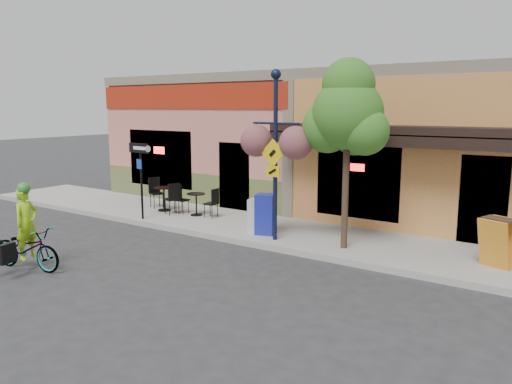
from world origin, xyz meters
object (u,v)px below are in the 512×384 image
lamp_post (275,156)px  bicycle (27,248)px  building (373,141)px  street_tree (346,154)px  newspaper_box_blue (265,214)px  cyclist_rider (27,235)px  one_way_sign (141,181)px  newspaper_box_grey (257,216)px

lamp_post → bicycle: bearing=-124.3°
building → street_tree: bearing=-73.8°
street_tree → newspaper_box_blue: bearing=179.4°
cyclist_rider → street_tree: street_tree is taller
lamp_post → newspaper_box_blue: size_ratio=3.94×
building → lamp_post: size_ratio=4.37×
bicycle → one_way_sign: size_ratio=0.78×
bicycle → street_tree: street_tree is taller
newspaper_box_grey → cyclist_rider: bearing=-123.9°
newspaper_box_grey → street_tree: size_ratio=0.20×
newspaper_box_blue → newspaper_box_grey: (-0.28, 0.04, -0.08)m
cyclist_rider → street_tree: size_ratio=0.34×
building → newspaper_box_blue: 6.41m
one_way_sign → bicycle: bearing=-70.0°
lamp_post → one_way_sign: (-4.47, -0.25, -0.96)m
cyclist_rider → lamp_post: (3.29, 4.55, 1.47)m
one_way_sign → newspaper_box_blue: bearing=13.4°
one_way_sign → newspaper_box_grey: size_ratio=2.52×
bicycle → cyclist_rider: cyclist_rider is taller
cyclist_rider → newspaper_box_blue: (2.80, 4.87, -0.08)m
bicycle → lamp_post: bearing=-47.8°
one_way_sign → building: bearing=62.3°
building → one_way_sign: (-4.39, -6.76, -0.98)m
cyclist_rider → one_way_sign: 4.50m
bicycle → newspaper_box_blue: (2.85, 4.87, 0.22)m
building → street_tree: street_tree is taller
building → street_tree: size_ratio=4.13×
building → bicycle: 11.67m
building → bicycle: size_ratio=10.45×
building → cyclist_rider: building is taller
bicycle → newspaper_box_grey: newspaper_box_grey is taller
newspaper_box_blue → street_tree: bearing=-18.5°
bicycle → newspaper_box_blue: size_ratio=1.65×
newspaper_box_blue → building: bearing=68.2°
cyclist_rider → building: bearing=-27.7°
one_way_sign → newspaper_box_blue: size_ratio=2.12×
cyclist_rider → newspaper_box_grey: cyclist_rider is taller
building → newspaper_box_grey: building is taller
cyclist_rider → newspaper_box_grey: bearing=-38.7°
building → bicycle: bearing=-106.4°
bicycle → lamp_post: (3.34, 4.55, 1.78)m
building → cyclist_rider: bearing=-106.2°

